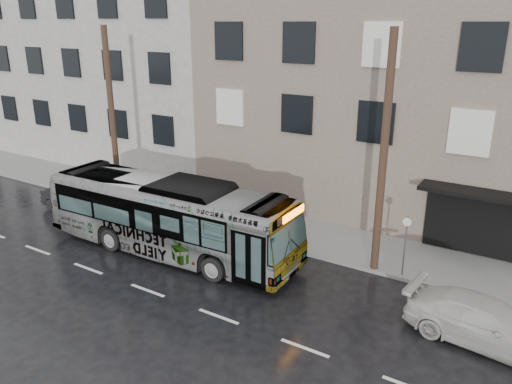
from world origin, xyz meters
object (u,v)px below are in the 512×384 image
utility_pole_front (383,157)px  utility_pole_rear (112,119)px  bus (169,216)px  white_sedan (486,322)px  dark_sedan (75,201)px  sign_post (405,246)px

utility_pole_front → utility_pole_rear: 14.00m
utility_pole_front → bus: utility_pole_front is taller
utility_pole_rear → bus: size_ratio=0.78×
utility_pole_front → white_sedan: 6.46m
utility_pole_front → white_sedan: bearing=-31.0°
bus → dark_sedan: size_ratio=2.71×
sign_post → white_sedan: size_ratio=0.50×
dark_sedan → utility_pole_rear: bearing=-19.1°
white_sedan → dark_sedan: size_ratio=1.12×
utility_pole_front → bus: 8.99m
sign_post → utility_pole_rear: bearing=180.0°
sign_post → utility_pole_front: bearing=180.0°
sign_post → dark_sedan: sign_post is taller
white_sedan → utility_pole_front: bearing=64.7°
sign_post → white_sedan: sign_post is taller
utility_pole_rear → white_sedan: (18.38, -2.63, -3.96)m
white_sedan → dark_sedan: 19.41m
bus → dark_sedan: 7.16m
utility_pole_front → sign_post: utility_pole_front is taller
utility_pole_rear → sign_post: 15.46m
utility_pole_front → sign_post: size_ratio=3.75×
utility_pole_front → sign_post: bearing=0.0°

